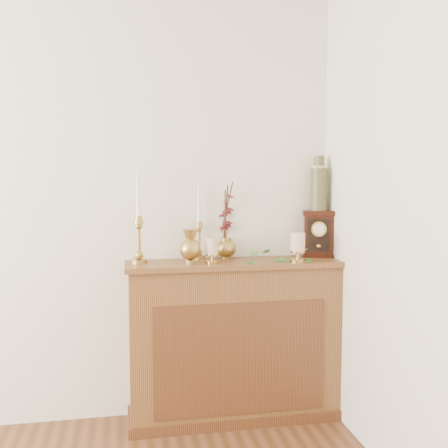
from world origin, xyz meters
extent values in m
cube|color=brown|center=(1.40, 2.10, 0.45)|extent=(1.20, 0.30, 0.90)
cube|color=brown|center=(1.40, 1.95, 0.41)|extent=(0.96, 0.01, 0.63)
cube|color=brown|center=(1.40, 2.10, 0.92)|extent=(1.24, 0.34, 0.03)
cube|color=brown|center=(1.40, 2.10, 0.03)|extent=(1.23, 0.33, 0.06)
cylinder|color=tan|center=(0.86, 2.11, 0.94)|extent=(0.09, 0.09, 0.02)
sphere|color=tan|center=(0.86, 2.11, 0.98)|extent=(0.05, 0.05, 0.05)
cylinder|color=tan|center=(0.86, 2.11, 1.05)|extent=(0.02, 0.02, 0.16)
sphere|color=tan|center=(0.86, 2.11, 1.14)|extent=(0.04, 0.04, 0.04)
cone|color=tan|center=(0.86, 2.11, 1.17)|extent=(0.06, 0.06, 0.05)
cone|color=white|center=(0.86, 2.11, 1.33)|extent=(0.02, 0.02, 0.28)
cylinder|color=tan|center=(1.21, 2.21, 0.94)|extent=(0.08, 0.08, 0.02)
sphere|color=tan|center=(1.21, 2.21, 0.97)|extent=(0.04, 0.04, 0.04)
cylinder|color=tan|center=(1.21, 2.21, 1.03)|extent=(0.02, 0.02, 0.13)
sphere|color=tan|center=(1.21, 2.21, 1.10)|extent=(0.03, 0.03, 0.03)
cone|color=tan|center=(1.21, 2.21, 1.13)|extent=(0.05, 0.05, 0.04)
cone|color=white|center=(1.21, 2.21, 1.26)|extent=(0.02, 0.02, 0.24)
cylinder|color=tan|center=(1.14, 2.04, 0.94)|extent=(0.06, 0.06, 0.02)
sphere|color=tan|center=(1.14, 2.04, 1.01)|extent=(0.12, 0.12, 0.12)
cone|color=tan|center=(1.14, 2.04, 1.09)|extent=(0.09, 0.09, 0.06)
cylinder|color=tan|center=(1.37, 2.21, 0.93)|extent=(0.05, 0.05, 0.01)
ellipsoid|color=tan|center=(1.37, 2.21, 0.99)|extent=(0.12, 0.12, 0.11)
cylinder|color=tan|center=(1.37, 2.21, 1.04)|extent=(0.06, 0.06, 0.02)
cylinder|color=#472819|center=(1.37, 2.22, 1.19)|extent=(0.02, 0.08, 0.29)
cylinder|color=#472819|center=(1.37, 2.22, 1.20)|extent=(0.02, 0.06, 0.32)
cylinder|color=#472819|center=(1.38, 2.22, 1.21)|extent=(0.07, 0.10, 0.34)
cylinder|color=#B88840|center=(1.26, 2.04, 0.94)|extent=(0.08, 0.08, 0.01)
cylinder|color=#B88840|center=(1.26, 2.04, 0.96)|extent=(0.02, 0.02, 0.03)
cylinder|color=#B88840|center=(1.26, 2.04, 0.98)|extent=(0.07, 0.07, 0.01)
cylinder|color=#FBECC4|center=(1.26, 2.04, 1.03)|extent=(0.07, 0.07, 0.09)
cylinder|color=#472819|center=(1.26, 2.04, 1.07)|extent=(0.00, 0.00, 0.01)
cylinder|color=#B88840|center=(1.74, 2.00, 0.94)|extent=(0.09, 0.09, 0.02)
cylinder|color=#B88840|center=(1.74, 2.00, 0.97)|extent=(0.02, 0.02, 0.04)
cylinder|color=#B88840|center=(1.74, 2.00, 0.99)|extent=(0.08, 0.08, 0.01)
cylinder|color=#FBECC4|center=(1.74, 2.00, 1.04)|extent=(0.08, 0.08, 0.10)
cylinder|color=#472819|center=(1.74, 2.00, 1.10)|extent=(0.00, 0.00, 0.01)
cube|color=#3F772D|center=(1.47, 2.11, 0.93)|extent=(0.05, 0.06, 0.00)
cube|color=#3F772D|center=(1.62, 2.06, 0.93)|extent=(0.05, 0.06, 0.00)
cube|color=#3F772D|center=(1.83, 2.11, 0.93)|extent=(0.05, 0.05, 0.00)
cube|color=#3F772D|center=(1.48, 2.07, 0.93)|extent=(0.05, 0.05, 0.00)
cube|color=#3F772D|center=(1.78, 2.00, 0.93)|extent=(0.06, 0.05, 0.00)
cube|color=#3F772D|center=(1.65, 2.09, 0.93)|extent=(0.06, 0.06, 0.00)
cube|color=#3F772D|center=(1.83, 2.07, 0.93)|extent=(0.05, 0.04, 0.00)
cube|color=#3F772D|center=(1.85, 2.08, 0.93)|extent=(0.06, 0.06, 0.00)
cube|color=#3F772D|center=(1.65, 1.99, 0.93)|extent=(0.05, 0.05, 0.00)
cube|color=#3F772D|center=(1.50, 2.10, 0.93)|extent=(0.06, 0.06, 0.00)
cube|color=#3F772D|center=(1.51, 2.06, 0.98)|extent=(0.04, 0.05, 0.02)
cube|color=#3F772D|center=(1.56, 2.01, 0.99)|extent=(0.04, 0.03, 0.02)
cube|color=#3F772D|center=(1.80, 2.05, 0.98)|extent=(0.05, 0.05, 0.02)
cube|color=black|center=(1.93, 2.17, 0.94)|extent=(0.22, 0.18, 0.02)
cube|color=black|center=(1.93, 2.17, 1.06)|extent=(0.19, 0.15, 0.24)
cube|color=black|center=(1.93, 2.17, 1.20)|extent=(0.22, 0.18, 0.03)
cube|color=black|center=(1.91, 2.12, 1.07)|extent=(0.13, 0.04, 0.20)
cylinder|color=gold|center=(1.91, 2.11, 1.10)|extent=(0.09, 0.03, 0.09)
cylinder|color=silver|center=(1.91, 2.11, 1.10)|extent=(0.07, 0.02, 0.07)
sphere|color=gold|center=(1.91, 2.12, 1.00)|extent=(0.03, 0.03, 0.03)
cylinder|color=#162D22|center=(1.93, 2.17, 1.33)|extent=(0.10, 0.10, 0.25)
cylinder|color=#162D22|center=(1.93, 2.17, 1.49)|extent=(0.06, 0.06, 0.08)
cylinder|color=#DAC47E|center=(1.93, 2.17, 1.47)|extent=(0.07, 0.07, 0.02)
camera|label=1|loc=(0.79, -0.80, 1.40)|focal=42.00mm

